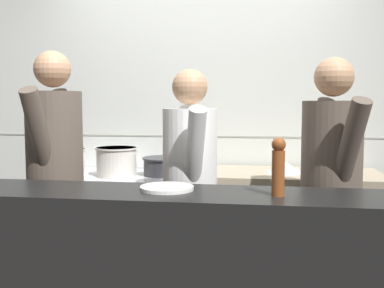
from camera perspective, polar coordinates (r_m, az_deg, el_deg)
The scene contains 12 objects.
wall_back_tiled at distance 3.79m, azimuth 1.26°, elevation 3.28°, with size 8.00×0.06×2.60m.
oven_range at distance 3.67m, azimuth -9.40°, elevation -10.57°, with size 1.19×0.71×0.87m.
prep_counter at distance 3.50m, azimuth 12.13°, elevation -11.02°, with size 1.34×0.65×0.92m.
stock_pot at distance 3.71m, azimuth -15.45°, elevation -2.03°, with size 0.28×0.28×0.20m.
sauce_pot at distance 3.50m, azimuth -9.56°, elevation -2.15°, with size 0.32×0.32×0.22m.
braising_pot at distance 3.50m, azimuth -3.46°, elevation -2.76°, with size 0.35×0.35×0.14m.
mixing_bowl_steel at distance 3.38m, azimuth 11.67°, elevation -2.88°, with size 0.27×0.27×0.08m.
plated_dish_appetiser at distance 2.24m, azimuth -3.20°, elevation -5.59°, with size 0.27×0.27×0.02m.
pepper_mill at distance 2.10m, azimuth 10.90°, elevation -2.70°, with size 0.07×0.07×0.27m.
chef_head_cook at distance 3.04m, azimuth -16.97°, elevation -3.51°, with size 0.37×0.77×1.76m.
chef_sous at distance 2.78m, azimuth -0.27°, elevation -5.57°, with size 0.42×0.71×1.63m.
chef_line at distance 2.72m, azimuth 17.21°, elevation -5.39°, with size 0.43×0.73×1.69m.
Camera 1 is at (0.48, -2.37, 1.43)m, focal length 42.00 mm.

